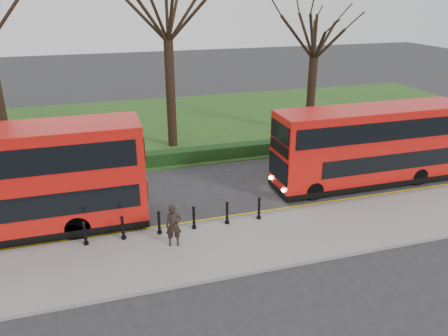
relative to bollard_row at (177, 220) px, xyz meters
name	(u,v)px	position (x,y,z in m)	size (l,w,h in m)	color
ground	(171,219)	(-0.04, 1.35, -0.65)	(120.00, 120.00, 0.00)	#28282B
pavement	(185,253)	(-0.04, -1.65, -0.57)	(60.00, 4.00, 0.15)	gray
kerb	(175,228)	(-0.04, 0.35, -0.57)	(60.00, 0.25, 0.16)	slate
grass_verge	(135,127)	(-0.04, 16.35, -0.62)	(60.00, 18.00, 0.06)	#284A18
hedge	(149,160)	(-0.04, 8.15, -0.25)	(60.00, 0.90, 0.80)	black
yellow_line_outer	(174,227)	(-0.04, 0.65, -0.64)	(60.00, 0.10, 0.01)	yellow
yellow_line_inner	(173,224)	(-0.04, 0.85, -0.64)	(60.00, 0.10, 0.01)	yellow
tree_mid	(166,2)	(1.96, 11.35, 8.37)	(7.93, 7.93, 12.40)	black
tree_right	(316,32)	(11.96, 11.35, 6.44)	(6.25, 6.25, 9.77)	black
bollard_row	(177,220)	(0.00, 0.00, 0.00)	(7.56, 0.15, 1.00)	black
bus_rear	(370,146)	(10.77, 2.34, 1.43)	(10.37, 2.38, 4.12)	red
pedestrian	(174,226)	(-0.31, -1.05, 0.37)	(0.64, 0.42, 1.74)	black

